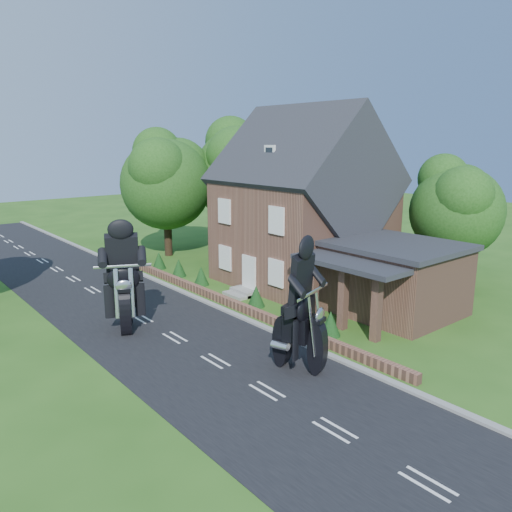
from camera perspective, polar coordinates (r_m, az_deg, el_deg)
ground at (r=19.38m, az=-4.67°, el=-11.92°), size 120.00×120.00×0.00m
road at (r=19.38m, az=-4.67°, el=-11.89°), size 7.00×80.00×0.02m
kerb at (r=21.46m, az=3.45°, el=-9.18°), size 0.30×80.00×0.12m
garden_wall at (r=25.42m, az=-3.17°, el=-5.25°), size 0.30×22.00×0.40m
house at (r=29.20m, az=5.42°, el=5.44°), size 9.54×8.64×10.24m
annex at (r=24.92m, az=15.33°, el=-2.32°), size 7.05×5.94×3.44m
tree_annex_side at (r=30.96m, az=22.15°, el=5.62°), size 5.64×5.20×7.48m
tree_house_right at (r=35.37m, az=9.59°, el=8.00°), size 6.51×6.00×8.40m
tree_behind_house at (r=39.05m, az=-1.28°, el=10.16°), size 7.81×7.20×10.08m
tree_behind_left at (r=36.52m, az=-9.78°, el=9.01°), size 6.94×6.40×9.16m
shrub_a at (r=21.74m, az=8.50°, el=-7.62°), size 0.90×0.90×1.10m
shrub_b at (r=23.37m, az=3.94°, el=-6.02°), size 0.90×0.90×1.10m
shrub_c at (r=25.15m, az=0.01°, el=-4.60°), size 0.90×0.90×1.10m
shrub_d at (r=29.03m, az=-6.28°, el=-2.27°), size 0.90×0.90×1.10m
shrub_e at (r=31.08m, az=-8.81°, el=-1.32°), size 0.90×0.90×1.10m
shrub_f at (r=33.20m, az=-11.03°, el=-0.49°), size 0.90×0.90×1.10m
motorcycle_lead at (r=18.44m, az=5.03°, el=-10.71°), size 0.91×1.65×1.50m
motorcycle_follow at (r=22.79m, az=-14.66°, el=-6.42°), size 1.05×1.62×1.49m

